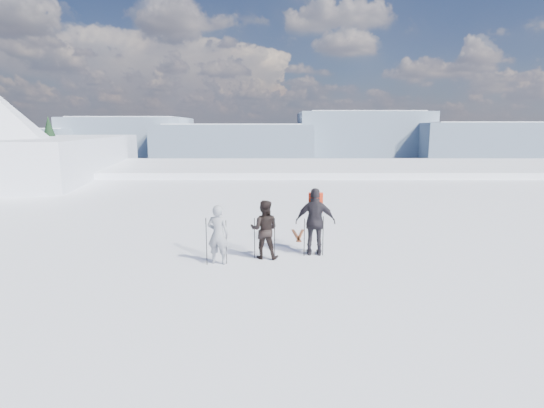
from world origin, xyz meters
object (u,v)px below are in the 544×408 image
at_px(skier_pack, 315,222).
at_px(skis_loose, 298,235).
at_px(skier_grey, 218,234).
at_px(skier_dark, 264,229).

distance_m(skier_pack, skis_loose, 2.49).
distance_m(skier_grey, skis_loose, 4.02).
xyz_separation_m(skier_dark, skis_loose, (1.15, 2.59, -0.84)).
bearing_deg(skier_dark, skier_grey, 30.01).
xyz_separation_m(skier_dark, skier_pack, (1.50, 0.33, 0.15)).
relative_size(skier_pack, skis_loose, 1.18).
xyz_separation_m(skier_grey, skis_loose, (2.42, 3.10, -0.82)).
xyz_separation_m(skier_pack, skis_loose, (-0.35, 2.27, -0.99)).
bearing_deg(skier_pack, skis_loose, -75.99).
height_order(skier_dark, skier_pack, skier_pack).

